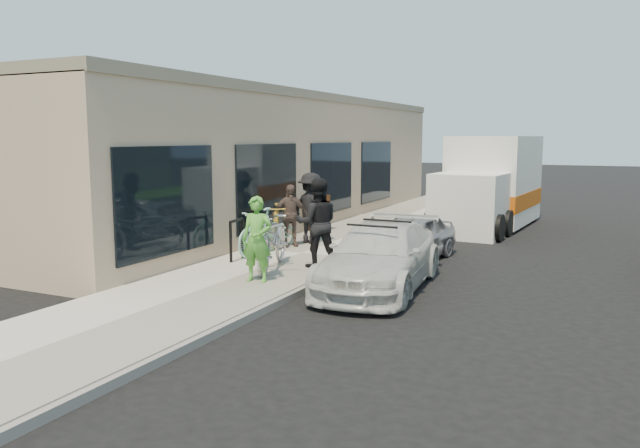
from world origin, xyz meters
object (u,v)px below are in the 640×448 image
(man_standing, at_px, (317,223))
(cruiser_bike_c, at_px, (276,225))
(sandwich_board, at_px, (316,213))
(cruiser_bike_b, at_px, (275,232))
(cruiser_bike_a, at_px, (261,232))
(woman_rider, at_px, (257,239))
(bike_rack, at_px, (237,235))
(moving_truck, at_px, (490,187))
(tandem_bike, at_px, (273,240))
(bystander_a, at_px, (311,208))
(bystander_b, at_px, (290,215))
(sedan_silver, at_px, (411,238))
(sedan_white, at_px, (380,257))

(man_standing, relative_size, cruiser_bike_c, 1.07)
(sandwich_board, height_order, cruiser_bike_b, sandwich_board)
(cruiser_bike_a, height_order, cruiser_bike_c, cruiser_bike_a)
(woman_rider, bearing_deg, man_standing, 66.37)
(bike_rack, relative_size, moving_truck, 0.15)
(bike_rack, relative_size, tandem_bike, 0.39)
(sandwich_board, xyz_separation_m, cruiser_bike_b, (0.38, -3.07, -0.13))
(sandwich_board, distance_m, moving_truck, 5.94)
(woman_rider, distance_m, bystander_a, 4.43)
(tandem_bike, height_order, man_standing, man_standing)
(sandwich_board, xyz_separation_m, tandem_bike, (1.52, -5.17, 0.08))
(man_standing, distance_m, bystander_a, 2.98)
(man_standing, relative_size, bystander_a, 1.03)
(cruiser_bike_a, xyz_separation_m, bystander_b, (0.10, 1.26, 0.24))
(sedan_silver, relative_size, woman_rider, 1.99)
(moving_truck, distance_m, bystander_b, 7.68)
(moving_truck, height_order, woman_rider, moving_truck)
(cruiser_bike_a, bearing_deg, cruiser_bike_b, 96.32)
(sedan_silver, bearing_deg, cruiser_bike_c, -169.04)
(woman_rider, relative_size, bystander_a, 0.89)
(tandem_bike, xyz_separation_m, cruiser_bike_b, (-1.14, 2.10, -0.21))
(cruiser_bike_c, bearing_deg, bike_rack, -114.26)
(cruiser_bike_a, bearing_deg, cruiser_bike_c, 104.01)
(bike_rack, height_order, bystander_a, bystander_a)
(cruiser_bike_b, bearing_deg, woman_rider, -57.47)
(cruiser_bike_c, xyz_separation_m, bystander_a, (0.61, 0.74, 0.38))
(cruiser_bike_b, bearing_deg, bystander_b, 82.39)
(woman_rider, distance_m, cruiser_bike_b, 3.53)
(sedan_silver, relative_size, cruiser_bike_c, 1.84)
(tandem_bike, xyz_separation_m, cruiser_bike_c, (-1.32, 2.48, -0.09))
(moving_truck, height_order, cruiser_bike_b, moving_truck)
(moving_truck, bearing_deg, woman_rider, -99.07)
(bystander_a, distance_m, bystander_b, 0.69)
(cruiser_bike_c, height_order, bystander_b, bystander_b)
(moving_truck, distance_m, cruiser_bike_c, 7.96)
(sedan_white, height_order, cruiser_bike_b, sedan_white)
(cruiser_bike_c, xyz_separation_m, bystander_b, (0.32, 0.12, 0.25))
(sedan_white, distance_m, man_standing, 1.83)
(moving_truck, bearing_deg, bystander_b, -114.79)
(tandem_bike, bearing_deg, sedan_silver, 36.12)
(sandwich_board, distance_m, tandem_bike, 5.39)
(cruiser_bike_c, bearing_deg, cruiser_bike_a, -105.92)
(bike_rack, relative_size, sedan_white, 0.21)
(sedan_silver, relative_size, cruiser_bike_b, 2.09)
(man_standing, relative_size, cruiser_bike_a, 1.05)
(woman_rider, relative_size, man_standing, 0.87)
(moving_truck, xyz_separation_m, woman_rider, (-2.39, -10.43, -0.33))
(bystander_b, bearing_deg, bike_rack, -136.80)
(man_standing, xyz_separation_m, cruiser_bike_b, (-1.87, 1.49, -0.53))
(sedan_white, relative_size, bystander_b, 2.82)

